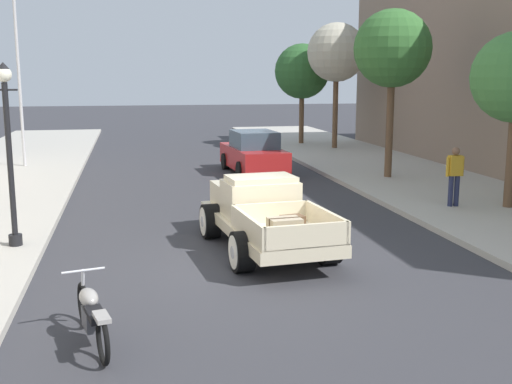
# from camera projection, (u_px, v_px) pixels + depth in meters

# --- Properties ---
(ground_plane) EXTENTS (140.00, 140.00, 0.00)m
(ground_plane) POSITION_uv_depth(u_px,v_px,m) (267.00, 264.00, 12.59)
(ground_plane) COLOR #333338
(hotrod_truck_cream) EXTENTS (2.50, 5.05, 1.58)m
(hotrod_truck_cream) POSITION_uv_depth(u_px,v_px,m) (262.00, 214.00, 13.73)
(hotrod_truck_cream) COLOR beige
(hotrod_truck_cream) RESTS_ON ground
(motorcycle_parked) EXTENTS (0.74, 2.08, 0.93)m
(motorcycle_parked) POSITION_uv_depth(u_px,v_px,m) (92.00, 314.00, 8.78)
(motorcycle_parked) COLOR black
(motorcycle_parked) RESTS_ON ground
(car_background_red) EXTENTS (2.08, 4.40, 1.65)m
(car_background_red) POSITION_uv_depth(u_px,v_px,m) (253.00, 154.00, 24.17)
(car_background_red) COLOR #AD1E1E
(car_background_red) RESTS_ON ground
(pedestrian_sidewalk_right) EXTENTS (0.53, 0.22, 1.65)m
(pedestrian_sidewalk_right) POSITION_uv_depth(u_px,v_px,m) (455.00, 173.00, 17.30)
(pedestrian_sidewalk_right) COLOR #232847
(pedestrian_sidewalk_right) RESTS_ON sidewalk_right
(street_lamp_near) EXTENTS (0.50, 0.32, 3.85)m
(street_lamp_near) POSITION_uv_depth(u_px,v_px,m) (8.00, 141.00, 13.02)
(street_lamp_near) COLOR black
(street_lamp_near) RESTS_ON sidewalk_left
(flagpole) EXTENTS (1.74, 0.16, 9.16)m
(flagpole) POSITION_uv_depth(u_px,v_px,m) (21.00, 22.00, 24.33)
(flagpole) COLOR #B2B2B7
(flagpole) RESTS_ON sidewalk_left
(street_tree_second) EXTENTS (2.70, 2.70, 5.86)m
(street_tree_second) POSITION_uv_depth(u_px,v_px,m) (393.00, 49.00, 21.74)
(street_tree_second) COLOR brown
(street_tree_second) RESTS_ON sidewalk_right
(street_tree_third) EXTENTS (2.88, 2.88, 6.15)m
(street_tree_third) POSITION_uv_depth(u_px,v_px,m) (337.00, 53.00, 30.79)
(street_tree_third) COLOR brown
(street_tree_third) RESTS_ON sidewalk_right
(street_tree_farthest) EXTENTS (2.89, 2.89, 5.25)m
(street_tree_farthest) POSITION_uv_depth(u_px,v_px,m) (302.00, 72.00, 33.11)
(street_tree_farthest) COLOR brown
(street_tree_farthest) RESTS_ON sidewalk_right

